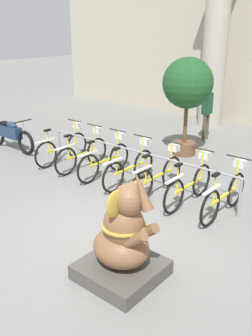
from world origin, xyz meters
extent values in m
plane|color=slate|center=(0.00, 0.00, 0.00)|extent=(60.00, 60.00, 0.00)
cylinder|color=#ADA899|center=(-2.13, 7.60, 2.50)|extent=(0.79, 0.79, 5.00)
cylinder|color=gray|center=(-3.37, 1.95, 0.38)|extent=(0.05, 0.05, 0.75)
cylinder|color=gray|center=(1.51, 1.95, 0.38)|extent=(0.05, 0.05, 0.75)
cylinder|color=gray|center=(-0.93, 1.95, 0.75)|extent=(4.99, 0.04, 0.04)
torus|color=black|center=(-3.12, 2.32, 0.33)|extent=(0.05, 0.67, 0.67)
torus|color=black|center=(-3.12, 1.31, 0.33)|extent=(0.05, 0.67, 0.67)
cube|color=yellow|center=(-3.12, 1.81, 0.38)|extent=(0.04, 0.91, 0.04)
cube|color=silver|center=(-3.12, 1.31, 0.68)|extent=(0.06, 0.56, 0.03)
cylinder|color=yellow|center=(-3.12, 1.41, 0.62)|extent=(0.03, 0.03, 0.57)
cube|color=black|center=(-3.12, 1.41, 0.93)|extent=(0.08, 0.18, 0.04)
cylinder|color=yellow|center=(-3.12, 2.28, 0.66)|extent=(0.03, 0.03, 0.66)
cylinder|color=black|center=(-3.12, 2.28, 0.99)|extent=(0.48, 0.03, 0.03)
cube|color=silver|center=(-3.12, 2.38, 0.85)|extent=(0.20, 0.16, 0.14)
torus|color=black|center=(-2.39, 2.31, 0.33)|extent=(0.05, 0.67, 0.67)
torus|color=black|center=(-2.39, 1.30, 0.33)|extent=(0.05, 0.67, 0.67)
cube|color=yellow|center=(-2.39, 1.80, 0.38)|extent=(0.04, 0.91, 0.04)
cube|color=silver|center=(-2.39, 1.30, 0.68)|extent=(0.06, 0.56, 0.03)
cylinder|color=yellow|center=(-2.39, 1.40, 0.62)|extent=(0.03, 0.03, 0.57)
cube|color=black|center=(-2.39, 1.40, 0.93)|extent=(0.08, 0.18, 0.04)
cylinder|color=yellow|center=(-2.39, 2.27, 0.66)|extent=(0.03, 0.03, 0.66)
cylinder|color=black|center=(-2.39, 2.27, 0.99)|extent=(0.48, 0.03, 0.03)
cube|color=silver|center=(-2.39, 2.37, 0.85)|extent=(0.20, 0.16, 0.14)
torus|color=black|center=(-1.66, 2.31, 0.33)|extent=(0.05, 0.67, 0.67)
torus|color=black|center=(-1.66, 1.30, 0.33)|extent=(0.05, 0.67, 0.67)
cube|color=yellow|center=(-1.66, 1.80, 0.38)|extent=(0.04, 0.91, 0.04)
cube|color=silver|center=(-1.66, 1.30, 0.68)|extent=(0.06, 0.56, 0.03)
cylinder|color=yellow|center=(-1.66, 1.40, 0.62)|extent=(0.03, 0.03, 0.57)
cube|color=black|center=(-1.66, 1.40, 0.93)|extent=(0.08, 0.18, 0.04)
cylinder|color=yellow|center=(-1.66, 2.27, 0.66)|extent=(0.03, 0.03, 0.66)
cylinder|color=black|center=(-1.66, 2.27, 0.99)|extent=(0.48, 0.03, 0.03)
cube|color=silver|center=(-1.66, 2.37, 0.85)|extent=(0.20, 0.16, 0.14)
torus|color=black|center=(-0.93, 2.30, 0.33)|extent=(0.05, 0.67, 0.67)
torus|color=black|center=(-0.93, 1.29, 0.33)|extent=(0.05, 0.67, 0.67)
cube|color=yellow|center=(-0.93, 1.80, 0.38)|extent=(0.04, 0.91, 0.04)
cube|color=silver|center=(-0.93, 1.29, 0.68)|extent=(0.06, 0.56, 0.03)
cylinder|color=yellow|center=(-0.93, 1.39, 0.62)|extent=(0.03, 0.03, 0.57)
cube|color=black|center=(-0.93, 1.39, 0.93)|extent=(0.08, 0.18, 0.04)
cylinder|color=yellow|center=(-0.93, 2.26, 0.66)|extent=(0.03, 0.03, 0.66)
cylinder|color=black|center=(-0.93, 2.26, 0.99)|extent=(0.48, 0.03, 0.03)
cube|color=silver|center=(-0.93, 2.36, 0.85)|extent=(0.20, 0.16, 0.14)
torus|color=black|center=(-0.20, 2.34, 0.33)|extent=(0.05, 0.67, 0.67)
torus|color=black|center=(-0.20, 1.33, 0.33)|extent=(0.05, 0.67, 0.67)
cube|color=yellow|center=(-0.20, 1.83, 0.38)|extent=(0.04, 0.91, 0.04)
cube|color=silver|center=(-0.20, 1.33, 0.68)|extent=(0.06, 0.56, 0.03)
cylinder|color=yellow|center=(-0.20, 1.43, 0.62)|extent=(0.03, 0.03, 0.57)
cube|color=black|center=(-0.20, 1.43, 0.93)|extent=(0.08, 0.18, 0.04)
cylinder|color=yellow|center=(-0.20, 2.30, 0.66)|extent=(0.03, 0.03, 0.66)
cylinder|color=black|center=(-0.20, 2.30, 0.99)|extent=(0.48, 0.03, 0.03)
cube|color=silver|center=(-0.20, 2.40, 0.85)|extent=(0.20, 0.16, 0.14)
torus|color=black|center=(0.53, 2.33, 0.33)|extent=(0.05, 0.67, 0.67)
torus|color=black|center=(0.53, 1.32, 0.33)|extent=(0.05, 0.67, 0.67)
cube|color=yellow|center=(0.53, 1.82, 0.38)|extent=(0.04, 0.91, 0.04)
cube|color=silver|center=(0.53, 1.32, 0.68)|extent=(0.06, 0.56, 0.03)
cylinder|color=yellow|center=(0.53, 1.42, 0.62)|extent=(0.03, 0.03, 0.57)
cube|color=black|center=(0.53, 1.42, 0.93)|extent=(0.08, 0.18, 0.04)
cylinder|color=yellow|center=(0.53, 2.29, 0.66)|extent=(0.03, 0.03, 0.66)
cylinder|color=black|center=(0.53, 2.29, 0.99)|extent=(0.48, 0.03, 0.03)
cube|color=silver|center=(0.53, 2.39, 0.85)|extent=(0.20, 0.16, 0.14)
torus|color=black|center=(1.26, 2.33, 0.33)|extent=(0.05, 0.67, 0.67)
torus|color=black|center=(1.26, 1.32, 0.33)|extent=(0.05, 0.67, 0.67)
cube|color=yellow|center=(1.26, 1.83, 0.38)|extent=(0.04, 0.91, 0.04)
cube|color=silver|center=(1.26, 1.32, 0.68)|extent=(0.06, 0.56, 0.03)
cylinder|color=yellow|center=(1.26, 1.42, 0.62)|extent=(0.03, 0.03, 0.57)
cube|color=black|center=(1.26, 1.42, 0.93)|extent=(0.08, 0.18, 0.04)
cylinder|color=yellow|center=(1.26, 2.29, 0.66)|extent=(0.03, 0.03, 0.66)
cylinder|color=black|center=(1.26, 2.29, 0.99)|extent=(0.48, 0.03, 0.03)
cube|color=silver|center=(1.26, 2.39, 0.85)|extent=(0.20, 0.16, 0.14)
cube|color=#4C4742|center=(1.01, -0.71, 0.11)|extent=(1.03, 1.03, 0.21)
ellipsoid|color=brown|center=(1.01, -0.71, 0.47)|extent=(0.80, 0.70, 0.52)
ellipsoid|color=brown|center=(1.06, -0.71, 0.82)|extent=(0.56, 0.52, 0.66)
sphere|color=brown|center=(1.15, -0.71, 1.22)|extent=(0.42, 0.42, 0.42)
ellipsoid|color=#B79333|center=(1.10, -0.50, 1.22)|extent=(0.08, 0.30, 0.36)
ellipsoid|color=#B79333|center=(1.10, -0.92, 1.22)|extent=(0.08, 0.30, 0.36)
cone|color=brown|center=(1.34, -0.71, 1.40)|extent=(0.36, 0.15, 0.53)
cylinder|color=brown|center=(1.32, -0.59, 0.75)|extent=(0.42, 0.14, 0.37)
cylinder|color=brown|center=(1.32, -0.83, 0.75)|extent=(0.42, 0.14, 0.37)
torus|color=#B79333|center=(1.06, -0.71, 0.82)|extent=(0.59, 0.59, 0.05)
torus|color=black|center=(-4.33, 1.60, 0.33)|extent=(0.66, 0.09, 0.66)
cube|color=navy|center=(-5.01, 1.60, 0.51)|extent=(0.82, 0.22, 0.32)
ellipsoid|color=navy|center=(-4.91, 1.60, 0.71)|extent=(0.40, 0.20, 0.20)
cube|color=black|center=(-5.19, 1.60, 0.71)|extent=(0.36, 0.18, 0.08)
cylinder|color=#99999E|center=(-4.38, 1.60, 0.61)|extent=(0.04, 0.04, 0.56)
cylinder|color=black|center=(-4.38, 1.60, 0.91)|extent=(0.03, 0.55, 0.03)
cylinder|color=brown|center=(-1.36, 6.01, 0.40)|extent=(0.11, 0.11, 0.80)
cylinder|color=brown|center=(-1.36, 5.84, 0.40)|extent=(0.11, 0.11, 0.80)
cube|color=#19472D|center=(-1.36, 5.93, 1.10)|extent=(0.20, 0.32, 0.60)
sphere|color=tan|center=(-1.36, 5.93, 1.53)|extent=(0.22, 0.22, 0.22)
cylinder|color=#19472D|center=(-1.36, 6.13, 1.13)|extent=(0.07, 0.07, 0.54)
cylinder|color=#19472D|center=(-1.36, 5.73, 1.13)|extent=(0.07, 0.07, 0.54)
cylinder|color=brown|center=(-1.13, 4.37, 0.17)|extent=(0.61, 0.61, 0.34)
cylinder|color=brown|center=(-1.13, 4.37, 0.85)|extent=(0.10, 0.10, 1.04)
sphere|color=#1E4C23|center=(-1.13, 4.37, 1.89)|extent=(1.29, 1.29, 1.29)
camera|label=1|loc=(3.84, -3.97, 3.26)|focal=40.00mm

